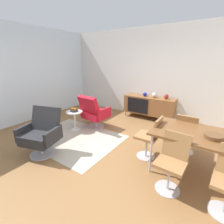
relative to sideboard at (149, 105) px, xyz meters
name	(u,v)px	position (x,y,z in m)	size (l,w,h in m)	color
ground_plane	(111,151)	(0.08, -2.30, -0.44)	(8.32, 8.32, 0.00)	olive
wall_back	(157,74)	(0.08, 0.30, 0.96)	(6.80, 0.12, 2.80)	silver
wall_window_left	(20,75)	(-3.12, -2.30, 0.96)	(0.12, 5.60, 2.80)	silver
sideboard	(149,105)	(0.00, 0.00, 0.00)	(1.60, 0.45, 0.72)	brown
vase_cobalt	(166,97)	(0.52, 0.00, 0.36)	(0.13, 0.13, 0.15)	maroon
vase_sculptural_dark	(145,94)	(-0.16, 0.00, 0.34)	(0.13, 0.13, 0.12)	navy
vase_ceramic_small	(154,95)	(0.15, 0.00, 0.36)	(0.15, 0.15, 0.15)	beige
dining_table	(206,137)	(1.73, -2.08, 0.26)	(1.60, 0.90, 0.74)	brown
wooden_bowl_on_table	(214,136)	(1.82, -2.15, 0.33)	(0.26, 0.26, 0.06)	brown
dining_chair_back_left	(186,132)	(1.38, -1.52, 0.03)	(0.40, 0.43, 0.86)	#9E7042
dining_chair_front_left	(172,160)	(1.38, -2.64, 0.03)	(0.42, 0.45, 0.86)	#9E7042
dining_chair_near_window	(150,136)	(0.84, -2.08, 0.03)	(0.42, 0.40, 0.86)	#9E7042
lounge_chair_red	(94,112)	(-1.00, -1.55, 0.03)	(0.76, 0.70, 0.95)	red
armchair_black_shell	(42,132)	(-1.03, -3.12, 0.03)	(0.83, 0.80, 0.95)	#262628
side_table_round	(75,118)	(-1.35, -1.94, -0.12)	(0.44, 0.44, 0.52)	white
fruit_bowl	(74,110)	(-1.35, -1.94, 0.12)	(0.20, 0.20, 0.11)	#262628
magazine_stack	(44,122)	(-2.30, -2.26, -0.34)	(0.33, 0.40, 0.19)	#3F7F4C
area_rug	(74,138)	(-1.00, -2.33, -0.44)	(2.20, 1.70, 0.01)	#B7AD99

